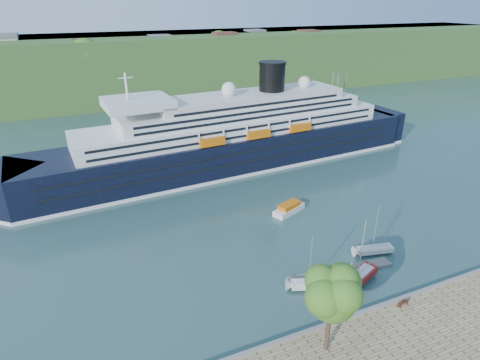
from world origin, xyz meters
name	(u,v)px	position (x,y,z in m)	size (l,w,h in m)	color
ground	(352,321)	(0.00, 0.00, 0.00)	(400.00, 400.00, 0.00)	#284846
far_hillside	(136,66)	(0.00, 145.00, 12.00)	(400.00, 50.00, 24.00)	#335622
quay_coping	(354,315)	(0.00, -0.20, 1.15)	(220.00, 0.50, 0.30)	slate
cruise_ship	(229,118)	(5.23, 54.03, 12.09)	(107.70, 15.68, 24.18)	black
park_bench	(403,302)	(6.93, -1.20, 1.49)	(1.54, 0.63, 0.98)	#4E2816
promenade_tree	(331,307)	(-6.27, -3.11, 7.03)	(7.28, 7.28, 12.06)	#34691B
floating_pontoon	(340,271)	(4.68, 8.83, 0.18)	(16.63, 2.03, 0.37)	gray
sailboat_white_near	(314,265)	(-1.42, 7.29, 4.15)	(6.42, 1.78, 8.29)	silver
sailboat_red	(363,253)	(5.50, 5.67, 5.12)	(7.92, 2.20, 10.23)	maroon
sailboat_white_far	(378,231)	(12.51, 10.56, 4.17)	(6.45, 1.79, 8.34)	silver
tender_launch	(289,208)	(6.85, 28.01, 0.98)	(7.06, 2.42, 1.95)	#CE640C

